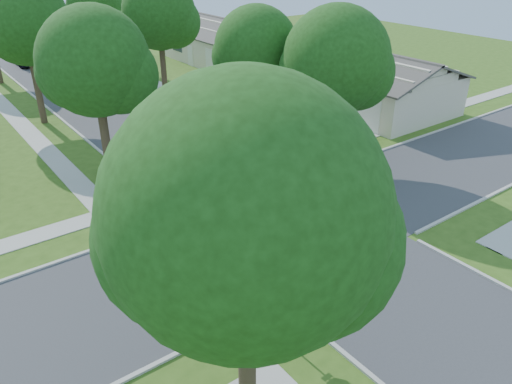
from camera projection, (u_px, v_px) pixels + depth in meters
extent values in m
plane|color=#345316|center=(292.00, 228.00, 22.14)|extent=(100.00, 100.00, 0.00)
cube|color=#333335|center=(292.00, 228.00, 22.14)|extent=(7.00, 100.00, 0.02)
cube|color=#9E9B91|center=(154.00, 83.00, 43.89)|extent=(1.20, 40.00, 0.04)
cube|color=#9E9B91|center=(6.00, 108.00, 37.42)|extent=(1.20, 40.00, 0.04)
cube|color=#9E9B91|center=(315.00, 141.00, 31.38)|extent=(8.80, 3.60, 0.05)
cube|color=gray|center=(277.00, 301.00, 15.68)|extent=(0.06, 0.06, 2.70)
cylinder|color=white|center=(277.00, 281.00, 15.31)|extent=(1.05, 0.02, 1.05)
cylinder|color=#B30C17|center=(277.00, 281.00, 15.31)|extent=(0.90, 0.03, 0.90)
cube|color=#B30C17|center=(277.00, 293.00, 15.53)|extent=(0.34, 0.03, 0.12)
cube|color=white|center=(277.00, 293.00, 15.53)|extent=(0.30, 0.03, 0.08)
cube|color=#0C5426|center=(278.00, 265.00, 15.05)|extent=(0.80, 0.02, 0.16)
cube|color=#0C5426|center=(278.00, 260.00, 14.97)|extent=(0.02, 0.80, 0.16)
cube|color=gray|center=(303.00, 145.00, 27.36)|extent=(0.06, 0.06, 2.70)
cylinder|color=white|center=(304.00, 131.00, 27.00)|extent=(1.05, 0.02, 1.05)
cylinder|color=#B30C17|center=(304.00, 131.00, 27.00)|extent=(0.90, 0.03, 0.90)
cube|color=#B30C17|center=(303.00, 139.00, 27.21)|extent=(0.34, 0.03, 0.12)
cube|color=white|center=(303.00, 139.00, 27.21)|extent=(0.30, 0.03, 0.08)
cube|color=#0C5426|center=(304.00, 121.00, 26.73)|extent=(0.80, 0.02, 0.16)
cube|color=#0C5426|center=(304.00, 118.00, 26.65)|extent=(0.02, 0.80, 0.16)
cylinder|color=#38281C|center=(256.00, 114.00, 30.14)|extent=(0.44, 0.44, 3.95)
sphere|color=#183D0F|center=(256.00, 48.00, 28.35)|extent=(4.80, 4.80, 4.80)
sphere|color=#183D0F|center=(273.00, 58.00, 28.72)|extent=(3.46, 3.46, 3.46)
sphere|color=#183D0F|center=(240.00, 56.00, 28.61)|extent=(3.26, 3.26, 3.26)
cylinder|color=#38281C|center=(164.00, 72.00, 38.61)|extent=(0.44, 0.44, 4.30)
sphere|color=#183D0F|center=(159.00, 13.00, 36.60)|extent=(5.40, 5.40, 5.40)
sphere|color=#183D0F|center=(174.00, 22.00, 37.03)|extent=(3.89, 3.89, 3.89)
sphere|color=#183D0F|center=(145.00, 20.00, 36.90)|extent=(3.67, 3.67, 3.67)
cylinder|color=#38281C|center=(101.00, 46.00, 47.89)|extent=(0.44, 0.44, 4.20)
sphere|color=#183D0F|center=(95.00, 0.00, 46.00)|extent=(5.00, 5.00, 5.00)
sphere|color=#183D0F|center=(107.00, 7.00, 46.39)|extent=(3.60, 3.60, 3.60)
sphere|color=#183D0F|center=(85.00, 6.00, 46.28)|extent=(3.40, 3.40, 3.40)
cylinder|color=#38281C|center=(107.00, 146.00, 25.08)|extent=(0.44, 0.44, 4.25)
sphere|color=#183D0F|center=(94.00, 61.00, 23.13)|extent=(5.20, 5.20, 5.20)
sphere|color=#183D0F|center=(119.00, 75.00, 23.54)|extent=(3.74, 3.74, 3.74)
sphere|color=#183D0F|center=(74.00, 72.00, 23.42)|extent=(3.54, 3.54, 3.54)
cylinder|color=#38281C|center=(38.00, 91.00, 33.59)|extent=(0.44, 0.44, 4.44)
sphere|color=#183D0F|center=(24.00, 21.00, 31.50)|extent=(5.60, 5.60, 5.60)
sphere|color=#183D0F|center=(45.00, 32.00, 31.95)|extent=(4.03, 4.03, 4.03)
sphere|color=#183D0F|center=(9.00, 30.00, 31.81)|extent=(3.81, 3.81, 3.81)
cylinder|color=#38281C|center=(247.00, 373.00, 12.25)|extent=(0.44, 0.44, 4.04)
sphere|color=#183D0F|center=(245.00, 213.00, 10.17)|extent=(6.00, 6.00, 6.00)
sphere|color=#183D0F|center=(302.00, 240.00, 10.64)|extent=(4.32, 4.32, 4.32)
sphere|color=#183D0F|center=(190.00, 236.00, 10.50)|extent=(4.08, 4.08, 4.08)
cylinder|color=#38281C|center=(331.00, 134.00, 27.66)|extent=(0.44, 0.44, 3.54)
sphere|color=#183D0F|center=(336.00, 59.00, 25.78)|extent=(5.60, 5.60, 5.60)
sphere|color=#183D0F|center=(356.00, 72.00, 26.23)|extent=(4.03, 4.03, 4.03)
sphere|color=#183D0F|center=(315.00, 70.00, 26.09)|extent=(3.81, 3.81, 3.81)
cube|color=beige|center=(360.00, 86.00, 37.82)|extent=(8.00, 13.00, 2.80)
cube|color=#48423D|center=(380.00, 55.00, 37.94)|extent=(4.42, 13.60, 1.56)
cube|color=#48423D|center=(343.00, 62.00, 35.82)|extent=(4.42, 13.60, 1.56)
cube|color=silver|center=(361.00, 113.00, 33.04)|extent=(0.06, 3.20, 2.20)
cube|color=silver|center=(314.00, 98.00, 36.33)|extent=(0.06, 0.90, 2.00)
cube|color=#1E2633|center=(292.00, 83.00, 37.93)|extent=(0.06, 1.80, 1.10)
cube|color=beige|center=(228.00, 48.00, 50.65)|extent=(8.00, 13.00, 2.80)
cube|color=#48423D|center=(244.00, 25.00, 50.77)|extent=(4.42, 13.60, 1.56)
cube|color=#48423D|center=(210.00, 29.00, 48.65)|extent=(4.42, 13.60, 1.56)
cube|color=silver|center=(215.00, 63.00, 45.87)|extent=(0.06, 3.20, 2.20)
cube|color=silver|center=(190.00, 56.00, 49.16)|extent=(0.06, 0.90, 2.00)
cube|color=#1E2633|center=(177.00, 46.00, 50.76)|extent=(0.06, 1.80, 1.10)
imported|color=#4D1013|center=(276.00, 130.00, 31.20)|extent=(4.42, 2.01, 1.41)
imported|color=black|center=(84.00, 75.00, 43.41)|extent=(1.67, 4.14, 1.41)
imported|color=black|center=(25.00, 60.00, 49.42)|extent=(1.66, 4.01, 1.16)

